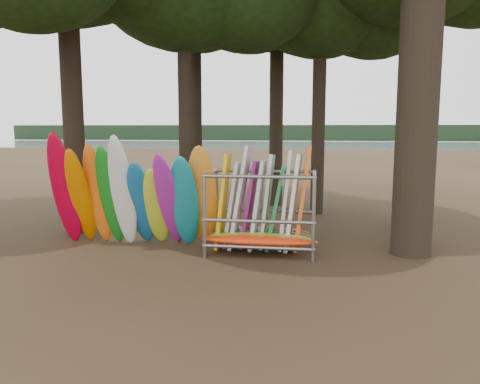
# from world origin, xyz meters

# --- Properties ---
(ground) EXTENTS (120.00, 120.00, 0.00)m
(ground) POSITION_xyz_m (0.00, 0.00, 0.00)
(ground) COLOR #47331E
(ground) RESTS_ON ground
(lake) EXTENTS (160.00, 160.00, 0.00)m
(lake) POSITION_xyz_m (0.00, 60.00, 0.00)
(lake) COLOR gray
(lake) RESTS_ON ground
(far_shore) EXTENTS (160.00, 4.00, 4.00)m
(far_shore) POSITION_xyz_m (0.00, 110.00, 2.00)
(far_shore) COLOR black
(far_shore) RESTS_ON ground
(kayak_row) EXTENTS (4.61, 2.21, 3.23)m
(kayak_row) POSITION_xyz_m (-2.55, 0.32, 1.34)
(kayak_row) COLOR #C00125
(kayak_row) RESTS_ON ground
(storage_rack) EXTENTS (2.93, 1.56, 2.76)m
(storage_rack) POSITION_xyz_m (0.79, 0.40, 0.99)
(storage_rack) COLOR gray
(storage_rack) RESTS_ON ground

